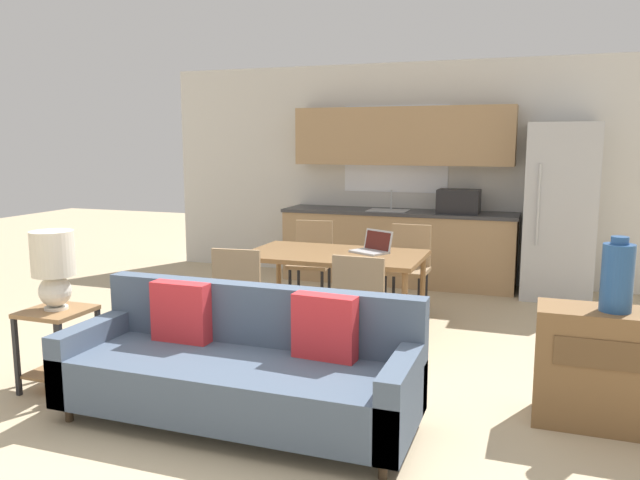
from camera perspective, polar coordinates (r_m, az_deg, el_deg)
ground_plane at (r=3.97m, az=-7.35°, el=-16.98°), size 20.00×20.00×0.00m
wall_back at (r=7.98m, az=7.74°, el=6.18°), size 6.40×0.07×2.70m
kitchen_counter at (r=7.73m, az=7.32°, el=2.30°), size 2.84×0.65×2.15m
refrigerator at (r=7.42m, az=21.04°, el=2.47°), size 0.74×0.78×1.94m
dining_table at (r=5.67m, az=1.35°, el=-1.77°), size 1.59×0.94×0.73m
couch at (r=4.02m, az=-7.10°, el=-11.58°), size 2.22×0.80×0.82m
side_table at (r=4.79m, az=-22.84°, el=-8.12°), size 0.42×0.42×0.58m
table_lamp at (r=4.67m, az=-23.20°, el=-2.10°), size 0.29×0.29×0.55m
credenza at (r=4.27m, az=26.07°, el=-10.66°), size 1.03×0.39×0.73m
vase at (r=4.10m, az=25.53°, el=-3.05°), size 0.18×0.18×0.45m
dining_chair_near_right at (r=4.77m, az=3.94°, el=-5.88°), size 0.44×0.44×0.90m
dining_chair_near_left at (r=5.11m, az=-7.12°, el=-4.93°), size 0.46×0.46×0.90m
dining_chair_far_right at (r=6.34m, az=8.05°, el=-2.22°), size 0.43×0.43×0.90m
dining_chair_far_left at (r=6.59m, az=-0.78°, el=-1.70°), size 0.46×0.46×0.90m
laptop at (r=5.71m, az=4.87°, el=-0.64°), size 0.40×0.38×0.20m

